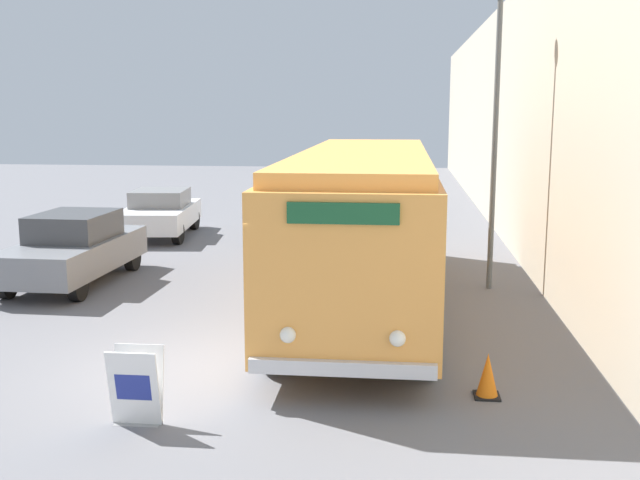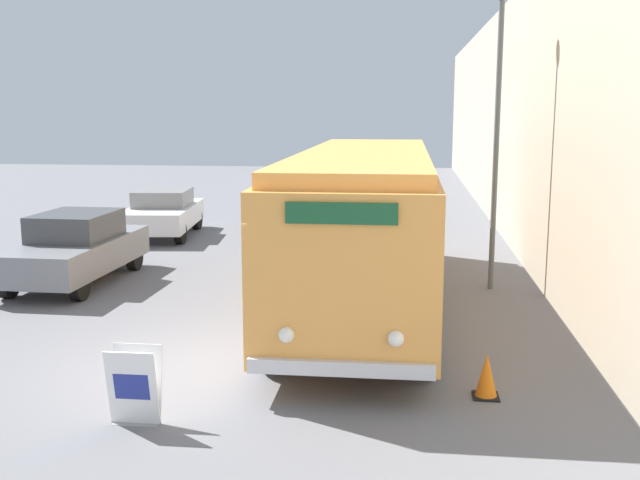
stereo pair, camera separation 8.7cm
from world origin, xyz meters
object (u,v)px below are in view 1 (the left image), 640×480
Objects in this scene: streetlamp at (497,95)px; traffic_cone at (488,376)px; sign_board at (136,387)px; parked_car_near at (74,248)px; parked_car_mid at (160,213)px; vintage_bus at (364,219)px.

streetlamp reaches higher than traffic_cone.
sign_board is 8.48m from parked_car_near.
vintage_bus is at bearing -53.65° from parked_car_mid.
parked_car_mid is (-4.18, 13.81, 0.26)m from sign_board.
traffic_cone is at bearing 17.07° from sign_board.
parked_car_near is at bearing -176.84° from streetlamp.
streetlamp is at bearing 83.39° from traffic_cone.
vintage_bus is 1.70× the size of streetlamp.
vintage_bus is at bearing -149.82° from streetlamp.
vintage_bus is 6.94m from sign_board.
parked_car_mid reaches higher than sign_board.
streetlamp is (2.74, 1.59, 2.48)m from vintage_bus.
streetlamp is at bearing 4.52° from parked_car_near.
traffic_cone is at bearing -60.55° from parked_car_mid.
vintage_bus reaches higher than parked_car_mid.
vintage_bus is 6.85m from parked_car_near.
vintage_bus is 5.50m from traffic_cone.
parked_car_near is (-9.44, -0.52, -3.44)m from streetlamp.
parked_car_near is 7.06× the size of traffic_cone.
parked_car_near is at bearing 145.36° from traffic_cone.
vintage_bus reaches higher than parked_car_near.
traffic_cone is (8.74, -12.41, -0.44)m from parked_car_mid.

